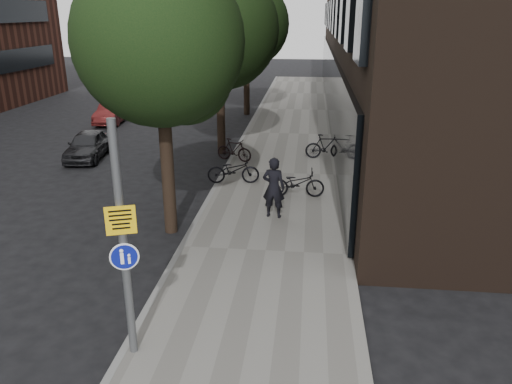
# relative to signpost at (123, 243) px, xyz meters

# --- Properties ---
(ground) EXTENTS (120.00, 120.00, 0.00)m
(ground) POSITION_rel_signpost_xyz_m (1.80, 1.00, -2.31)
(ground) COLOR black
(ground) RESTS_ON ground
(sidewalk) EXTENTS (4.50, 60.00, 0.12)m
(sidewalk) POSITION_rel_signpost_xyz_m (2.05, 11.00, -2.25)
(sidewalk) COLOR slate
(sidewalk) RESTS_ON ground
(curb_edge) EXTENTS (0.15, 60.00, 0.13)m
(curb_edge) POSITION_rel_signpost_xyz_m (-0.20, 11.00, -2.24)
(curb_edge) COLOR slate
(curb_edge) RESTS_ON ground
(street_tree_near) EXTENTS (4.40, 4.40, 7.50)m
(street_tree_near) POSITION_rel_signpost_xyz_m (-0.73, 5.64, 2.80)
(street_tree_near) COLOR black
(street_tree_near) RESTS_ON ground
(street_tree_mid) EXTENTS (5.00, 5.00, 7.80)m
(street_tree_mid) POSITION_rel_signpost_xyz_m (-0.73, 14.14, 2.81)
(street_tree_mid) COLOR black
(street_tree_mid) RESTS_ON ground
(street_tree_far) EXTENTS (5.00, 5.00, 7.80)m
(street_tree_far) POSITION_rel_signpost_xyz_m (-0.73, 23.14, 2.81)
(street_tree_far) COLOR black
(street_tree_far) RESTS_ON ground
(signpost) EXTENTS (0.48, 0.19, 4.33)m
(signpost) POSITION_rel_signpost_xyz_m (0.00, 0.00, 0.00)
(signpost) COLOR #595B5E
(signpost) RESTS_ON sidewalk
(pedestrian) EXTENTS (0.74, 0.54, 1.87)m
(pedestrian) POSITION_rel_signpost_xyz_m (2.08, 6.64, -1.25)
(pedestrian) COLOR black
(pedestrian) RESTS_ON sidewalk
(parked_bike_facade_near) EXTENTS (1.86, 0.74, 0.96)m
(parked_bike_facade_near) POSITION_rel_signpost_xyz_m (2.73, 8.46, -1.71)
(parked_bike_facade_near) COLOR black
(parked_bike_facade_near) RESTS_ON sidewalk
(parked_bike_facade_far) EXTENTS (1.77, 0.63, 1.04)m
(parked_bike_facade_far) POSITION_rel_signpost_xyz_m (3.80, 13.24, -1.66)
(parked_bike_facade_far) COLOR black
(parked_bike_facade_far) RESTS_ON sidewalk
(parked_bike_curb_near) EXTENTS (1.94, 0.87, 0.98)m
(parked_bike_curb_near) POSITION_rel_signpost_xyz_m (0.40, 9.62, -1.69)
(parked_bike_curb_near) COLOR black
(parked_bike_curb_near) RESTS_ON sidewalk
(parked_bike_curb_far) EXTENTS (1.63, 0.91, 0.94)m
(parked_bike_curb_far) POSITION_rel_signpost_xyz_m (-0.00, 12.45, -1.71)
(parked_bike_curb_far) COLOR black
(parked_bike_curb_far) RESTS_ON sidewalk
(parked_car_near) EXTENTS (1.79, 3.59, 1.17)m
(parked_car_near) POSITION_rel_signpost_xyz_m (-6.39, 12.59, -1.72)
(parked_car_near) COLOR black
(parked_car_near) RESTS_ON ground
(parked_car_mid) EXTENTS (1.51, 3.70, 1.19)m
(parked_car_mid) POSITION_rel_signpost_xyz_m (-8.08, 19.77, -1.71)
(parked_car_mid) COLOR maroon
(parked_car_mid) RESTS_ON ground
(parked_car_far) EXTENTS (1.57, 3.81, 1.10)m
(parked_car_far) POSITION_rel_signpost_xyz_m (-7.37, 30.27, -1.75)
(parked_car_far) COLOR #1A1F30
(parked_car_far) RESTS_ON ground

